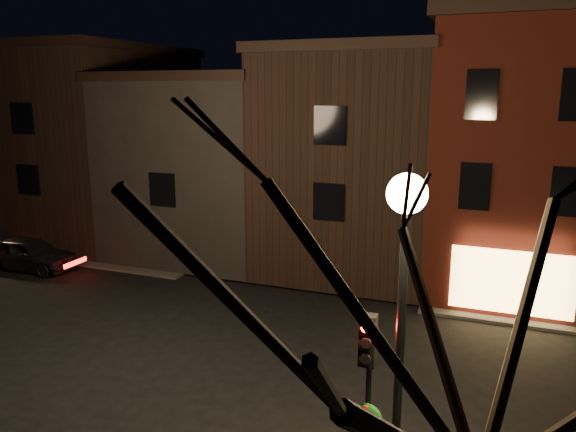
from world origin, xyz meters
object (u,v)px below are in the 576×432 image
Objects in this scene: bare_tree_right at (498,262)px; parked_car_a at (29,253)px; traffic_signal at (367,388)px; street_lamp_near at (404,267)px.

bare_tree_right is 1.98× the size of parked_car_a.
bare_tree_right is (1.90, -2.99, 3.34)m from traffic_signal.
bare_tree_right is at bearing -57.59° from traffic_signal.
bare_tree_right reaches higher than street_lamp_near.
street_lamp_near is 1.51× the size of parked_car_a.
street_lamp_near is 2.98m from bare_tree_right.
street_lamp_near is at bearing -39.37° from traffic_signal.
traffic_signal is 19.87m from parked_car_a.
traffic_signal is 0.94× the size of parked_car_a.
street_lamp_near is 2.49m from traffic_signal.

